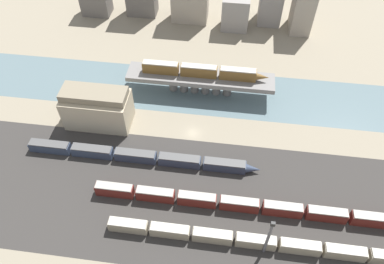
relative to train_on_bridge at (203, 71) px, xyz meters
The scene contains 12 objects.
ground_plane 22.03m from the train_on_bridge, 92.04° to the right, with size 400.00×400.00×0.00m, color gray.
railbed_yard 44.90m from the train_on_bridge, 90.93° to the right, with size 280.00×42.00×0.01m, color #33302D.
river_water 9.47m from the train_on_bridge, behind, with size 320.00×23.12×0.01m, color slate.
bridge 3.94m from the train_on_bridge, behind, with size 50.90×8.98×7.41m.
train_on_bridge is the anchor object (origin of this frame).
train_yard_near 59.70m from the train_on_bridge, 68.95° to the right, with size 80.45×2.75×3.62m.
train_yard_mid 50.97m from the train_on_bridge, 63.72° to the right, with size 95.97×2.69×4.02m.
train_yard_far 36.60m from the train_on_bridge, 114.57° to the right, with size 71.03×3.03×3.40m.
warehouse_building 36.94m from the train_on_bridge, 149.63° to the right, with size 20.92×10.91×13.53m.
signal_tower 60.98m from the train_on_bridge, 68.55° to the right, with size 1.00×0.76×15.41m.
city_block_right 42.60m from the train_on_bridge, 77.72° to the left, with size 11.04×8.95×13.88m, color gray.
city_block_tall 57.28m from the train_on_bridge, 50.81° to the left, with size 8.15×12.92×21.49m, color gray.
Camera 1 is at (10.02, -77.97, 92.19)m, focal length 35.00 mm.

